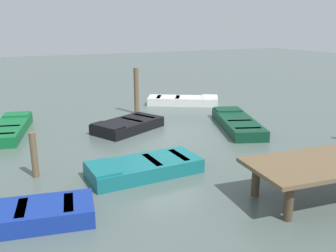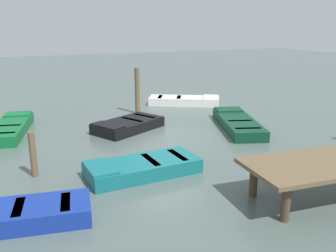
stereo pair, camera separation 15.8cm
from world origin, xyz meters
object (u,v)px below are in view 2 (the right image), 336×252
Objects in this scene: rowboat_blue at (4,216)px; mooring_piling_near_right at (33,155)px; dock_segment at (329,165)px; rowboat_dark_green at (238,123)px; rowboat_white at (185,100)px; rowboat_black at (128,125)px; mooring_piling_mid_left at (137,91)px; rowboat_green at (11,128)px; rowboat_teal at (142,167)px.

mooring_piling_near_right is (-0.83, -2.49, 0.42)m from rowboat_blue.
dock_segment is 1.03× the size of rowboat_dark_green.
rowboat_white is 0.90× the size of rowboat_dark_green.
rowboat_black is 3.00m from mooring_piling_mid_left.
dock_segment is 1.15× the size of rowboat_white.
rowboat_green is at bearing -47.48° from dock_segment.
mooring_piling_mid_left is (-6.03, -8.32, 0.87)m from rowboat_blue.
dock_segment is 3.37× the size of mooring_piling_near_right.
rowboat_blue is (4.68, 5.78, -0.00)m from rowboat_black.
rowboat_dark_green is at bearing -153.33° from rowboat_teal.
rowboat_white is at bearing -63.75° from rowboat_green.
rowboat_green is at bearing -46.23° from rowboat_black.
mooring_piling_near_right is (3.85, 3.29, 0.42)m from rowboat_black.
rowboat_black is at bearing -65.78° from dock_segment.
rowboat_green and rowboat_teal have the same top height.
mooring_piling_near_right reaches higher than rowboat_teal.
rowboat_green is 8.77m from rowboat_white.
dock_segment is 6.32m from rowboat_dark_green.
rowboat_blue is 2.66m from mooring_piling_near_right.
rowboat_blue is (8.97, 9.17, 0.00)m from rowboat_white.
rowboat_black is 0.99× the size of rowboat_teal.
mooring_piling_mid_left is at bearing -133.36° from rowboat_white.
rowboat_blue is at bearing -103.87° from rowboat_white.
dock_segment is at bearing -175.18° from rowboat_dark_green.
rowboat_white is at bearing -126.45° from rowboat_teal.
rowboat_black and rowboat_teal have the same top height.
rowboat_dark_green is 1.31× the size of rowboat_teal.
rowboat_blue is (0.40, 7.30, 0.00)m from rowboat_green.
mooring_piling_near_right is 7.82m from mooring_piling_mid_left.
mooring_piling_mid_left is (2.84, -4.09, 0.87)m from rowboat_dark_green.
dock_segment is 11.17m from rowboat_white.
rowboat_blue is 2.84× the size of mooring_piling_near_right.
dock_segment is at bearing 136.46° from rowboat_teal.
mooring_piling_mid_left reaches higher than mooring_piling_near_right.
mooring_piling_mid_left reaches higher than dock_segment.
dock_segment reaches higher than rowboat_black.
dock_segment is at bearing -68.55° from rowboat_white.
dock_segment is 8.06m from rowboat_black.
rowboat_black and rowboat_blue have the same top height.
rowboat_white is 1.74× the size of mooring_piling_mid_left.
rowboat_teal is 7.42m from mooring_piling_mid_left.
rowboat_green is at bearing -137.20° from rowboat_white.
rowboat_blue is 10.31m from mooring_piling_mid_left.
dock_segment reaches higher than rowboat_white.
rowboat_dark_green is 8.23m from mooring_piling_near_right.
dock_segment reaches higher than rowboat_green.
dock_segment is 7.72m from mooring_piling_near_right.
mooring_piling_mid_left reaches higher than rowboat_black.
mooring_piling_near_right is at bearing 122.23° from rowboat_dark_green.
rowboat_blue is (7.21, -1.85, -0.61)m from dock_segment.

